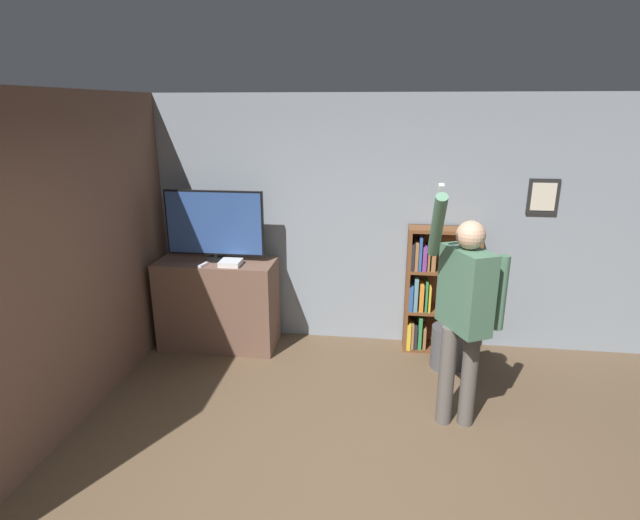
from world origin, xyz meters
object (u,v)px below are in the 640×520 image
object	(u,v)px
game_console	(231,263)
person	(464,305)
bookshelf	(433,291)
waste_bin	(447,347)
television	(215,225)

from	to	relation	value
game_console	person	xyz separation A→B (m)	(2.21, -1.02, 0.06)
bookshelf	person	xyz separation A→B (m)	(0.11, -1.36, 0.40)
person	waste_bin	distance (m)	1.29
television	person	distance (m)	2.71
television	person	bearing A→B (deg)	-26.04
bookshelf	person	bearing A→B (deg)	-85.53
bookshelf	waste_bin	xyz separation A→B (m)	(0.15, -0.40, -0.45)
television	person	size ratio (longest dim) A/B	0.52
television	waste_bin	xyz separation A→B (m)	(2.46, -0.22, -1.15)
television	game_console	xyz separation A→B (m)	(0.21, -0.16, -0.36)
game_console	bookshelf	bearing A→B (deg)	9.23
bookshelf	person	size ratio (longest dim) A/B	0.67
television	game_console	world-z (taller)	television
game_console	waste_bin	xyz separation A→B (m)	(2.25, -0.06, -0.79)
game_console	waste_bin	world-z (taller)	game_console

